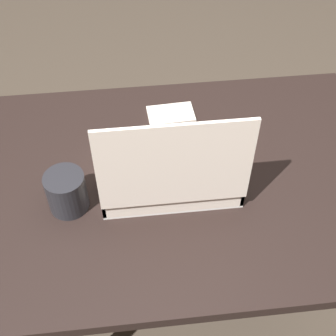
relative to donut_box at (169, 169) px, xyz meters
The scene contains 5 objects.
ground_plane 0.80m from the donut_box, 143.36° to the right, with size 8.00×8.00×0.00m, color #42382D.
dining_table 0.18m from the donut_box, 143.36° to the right, with size 1.06×0.73×0.75m.
donut_box is the anchor object (origin of this frame).
coffee_mug 0.24m from the donut_box, ahead, with size 0.09×0.09×0.10m.
paper_napkin 0.26m from the donut_box, 97.66° to the right, with size 0.13×0.09×0.01m.
Camera 1 is at (0.11, 0.75, 1.62)m, focal length 50.00 mm.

